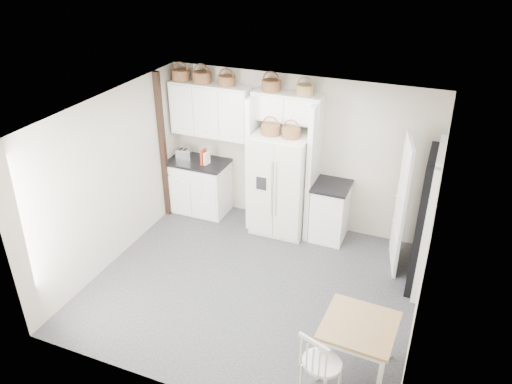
% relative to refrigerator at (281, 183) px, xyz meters
% --- Properties ---
extents(floor, '(4.50, 4.50, 0.00)m').
position_rel_refrigerator_xyz_m(floor, '(0.15, -1.63, -0.87)').
color(floor, '#232326').
rests_on(floor, ground).
extents(ceiling, '(4.50, 4.50, 0.00)m').
position_rel_refrigerator_xyz_m(ceiling, '(0.15, -1.63, 1.73)').
color(ceiling, white).
rests_on(ceiling, wall_back).
extents(wall_back, '(4.50, 0.00, 4.50)m').
position_rel_refrigerator_xyz_m(wall_back, '(0.15, 0.37, 0.43)').
color(wall_back, '#B0AD9E').
rests_on(wall_back, floor).
extents(wall_left, '(0.00, 4.00, 4.00)m').
position_rel_refrigerator_xyz_m(wall_left, '(-2.10, -1.63, 0.43)').
color(wall_left, '#B0AD9E').
rests_on(wall_left, floor).
extents(wall_right, '(0.00, 4.00, 4.00)m').
position_rel_refrigerator_xyz_m(wall_right, '(2.40, -1.63, 0.43)').
color(wall_right, '#B0AD9E').
rests_on(wall_right, floor).
extents(refrigerator, '(0.90, 0.73, 1.75)m').
position_rel_refrigerator_xyz_m(refrigerator, '(0.00, 0.00, 0.00)').
color(refrigerator, silver).
rests_on(refrigerator, floor).
extents(base_cab_left, '(1.02, 0.64, 0.94)m').
position_rel_refrigerator_xyz_m(base_cab_left, '(-1.58, 0.07, -0.40)').
color(base_cab_left, white).
rests_on(base_cab_left, floor).
extents(base_cab_right, '(0.53, 0.64, 0.94)m').
position_rel_refrigerator_xyz_m(base_cab_right, '(0.83, 0.07, -0.40)').
color(base_cab_right, white).
rests_on(base_cab_right, floor).
extents(dining_table, '(0.85, 0.85, 0.67)m').
position_rel_refrigerator_xyz_m(dining_table, '(1.85, -2.58, -0.54)').
color(dining_table, olive).
rests_on(dining_table, floor).
extents(windsor_chair, '(0.55, 0.53, 0.91)m').
position_rel_refrigerator_xyz_m(windsor_chair, '(1.56, -3.08, -0.42)').
color(windsor_chair, white).
rests_on(windsor_chair, floor).
extents(counter_left, '(1.06, 0.69, 0.04)m').
position_rel_refrigerator_xyz_m(counter_left, '(-1.58, 0.07, 0.09)').
color(counter_left, black).
rests_on(counter_left, base_cab_left).
extents(counter_right, '(0.58, 0.68, 0.04)m').
position_rel_refrigerator_xyz_m(counter_right, '(0.83, 0.07, 0.09)').
color(counter_right, black).
rests_on(counter_right, base_cab_right).
extents(toaster, '(0.29, 0.21, 0.18)m').
position_rel_refrigerator_xyz_m(toaster, '(-1.85, 0.05, 0.20)').
color(toaster, silver).
rests_on(toaster, counter_left).
extents(cookbook_red, '(0.04, 0.17, 0.26)m').
position_rel_refrigerator_xyz_m(cookbook_red, '(-1.43, -0.01, 0.24)').
color(cookbook_red, '#B62B14').
rests_on(cookbook_red, counter_left).
extents(cookbook_cream, '(0.06, 0.15, 0.22)m').
position_rel_refrigerator_xyz_m(cookbook_cream, '(-1.36, -0.01, 0.23)').
color(cookbook_cream, white).
rests_on(cookbook_cream, counter_left).
extents(basket_upper_a, '(0.30, 0.30, 0.17)m').
position_rel_refrigerator_xyz_m(basket_upper_a, '(-1.88, 0.20, 1.56)').
color(basket_upper_a, brown).
rests_on(basket_upper_a, upper_cabinet).
extents(basket_upper_b, '(0.31, 0.31, 0.18)m').
position_rel_refrigerator_xyz_m(basket_upper_b, '(-1.49, 0.20, 1.57)').
color(basket_upper_b, brown).
rests_on(basket_upper_b, upper_cabinet).
extents(basket_upper_c, '(0.27, 0.27, 0.16)m').
position_rel_refrigerator_xyz_m(basket_upper_c, '(-1.04, 0.20, 1.56)').
color(basket_upper_c, brown).
rests_on(basket_upper_c, upper_cabinet).
extents(basket_bridge_a, '(0.30, 0.30, 0.17)m').
position_rel_refrigerator_xyz_m(basket_bridge_a, '(-0.28, 0.20, 1.56)').
color(basket_bridge_a, brown).
rests_on(basket_bridge_a, bridge_cabinet).
extents(basket_bridge_b, '(0.27, 0.27, 0.16)m').
position_rel_refrigerator_xyz_m(basket_bridge_b, '(0.27, 0.20, 1.55)').
color(basket_bridge_b, olive).
rests_on(basket_bridge_b, bridge_cabinet).
extents(basket_fridge_a, '(0.30, 0.30, 0.16)m').
position_rel_refrigerator_xyz_m(basket_fridge_a, '(-0.17, -0.10, 0.95)').
color(basket_fridge_a, brown).
rests_on(basket_fridge_a, refrigerator).
extents(basket_fridge_b, '(0.29, 0.29, 0.16)m').
position_rel_refrigerator_xyz_m(basket_fridge_b, '(0.17, -0.10, 0.95)').
color(basket_fridge_b, brown).
rests_on(basket_fridge_b, refrigerator).
extents(upper_cabinet, '(1.40, 0.34, 0.90)m').
position_rel_refrigerator_xyz_m(upper_cabinet, '(-1.35, 0.20, 1.03)').
color(upper_cabinet, white).
rests_on(upper_cabinet, wall_back).
extents(bridge_cabinet, '(1.12, 0.34, 0.45)m').
position_rel_refrigerator_xyz_m(bridge_cabinet, '(0.00, 0.20, 1.25)').
color(bridge_cabinet, white).
rests_on(bridge_cabinet, wall_back).
extents(fridge_panel_left, '(0.08, 0.60, 2.30)m').
position_rel_refrigerator_xyz_m(fridge_panel_left, '(-0.51, 0.07, 0.28)').
color(fridge_panel_left, white).
rests_on(fridge_panel_left, floor).
extents(fridge_panel_right, '(0.08, 0.60, 2.30)m').
position_rel_refrigerator_xyz_m(fridge_panel_right, '(0.51, 0.07, 0.28)').
color(fridge_panel_right, white).
rests_on(fridge_panel_right, floor).
extents(trim_post, '(0.09, 0.09, 2.60)m').
position_rel_refrigerator_xyz_m(trim_post, '(-2.05, -0.28, 0.43)').
color(trim_post, black).
rests_on(trim_post, floor).
extents(doorway_void, '(0.18, 0.85, 2.05)m').
position_rel_refrigerator_xyz_m(doorway_void, '(2.31, -0.63, 0.15)').
color(doorway_void, black).
rests_on(doorway_void, floor).
extents(door_slab, '(0.21, 0.79, 2.05)m').
position_rel_refrigerator_xyz_m(door_slab, '(1.95, -0.30, 0.15)').
color(door_slab, white).
rests_on(door_slab, floor).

